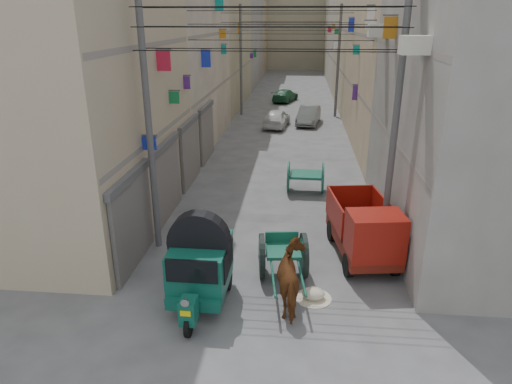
# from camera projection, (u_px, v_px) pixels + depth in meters

# --- Properties ---
(building_row_left) EXTENTS (8.00, 62.00, 14.00)m
(building_row_left) POSITION_uv_depth(u_px,v_px,m) (199.00, 25.00, 39.32)
(building_row_left) COLOR tan
(building_row_left) RESTS_ON ground
(building_row_right) EXTENTS (8.00, 62.00, 14.00)m
(building_row_right) POSITION_uv_depth(u_px,v_px,m) (388.00, 26.00, 37.90)
(building_row_right) COLOR gray
(building_row_right) RESTS_ON ground
(end_cap_building) EXTENTS (22.00, 10.00, 13.00)m
(end_cap_building) POSITION_uv_depth(u_px,v_px,m) (296.00, 22.00, 68.25)
(end_cap_building) COLOR tan
(end_cap_building) RESTS_ON ground
(shutters_left) EXTENTS (0.18, 14.40, 2.88)m
(shutters_left) POSITION_uv_depth(u_px,v_px,m) (180.00, 163.00, 18.63)
(shutters_left) COLOR #46464B
(shutters_left) RESTS_ON ground
(signboards) EXTENTS (8.22, 40.52, 5.67)m
(signboards) POSITION_uv_depth(u_px,v_px,m) (286.00, 81.00, 28.09)
(signboards) COLOR #167C40
(signboards) RESTS_ON ground
(ac_units) EXTENTS (0.70, 6.55, 3.35)m
(ac_units) POSITION_uv_depth(u_px,v_px,m) (398.00, 3.00, 13.33)
(ac_units) COLOR beige
(ac_units) RESTS_ON ground
(utility_poles) EXTENTS (7.40, 22.20, 8.00)m
(utility_poles) POSITION_uv_depth(u_px,v_px,m) (283.00, 81.00, 23.56)
(utility_poles) COLOR #4F4F51
(utility_poles) RESTS_ON ground
(overhead_cables) EXTENTS (7.40, 22.52, 1.12)m
(overhead_cables) POSITION_uv_depth(u_px,v_px,m) (282.00, 24.00, 20.15)
(overhead_cables) COLOR black
(overhead_cables) RESTS_ON ground
(auto_rickshaw) EXTENTS (1.59, 2.77, 1.94)m
(auto_rickshaw) POSITION_uv_depth(u_px,v_px,m) (200.00, 263.00, 11.69)
(auto_rickshaw) COLOR black
(auto_rickshaw) RESTS_ON ground
(tonga_cart) EXTENTS (1.50, 2.99, 1.30)m
(tonga_cart) POSITION_uv_depth(u_px,v_px,m) (283.00, 255.00, 13.06)
(tonga_cart) COLOR black
(tonga_cart) RESTS_ON ground
(mini_truck) EXTENTS (2.05, 3.68, 1.96)m
(mini_truck) POSITION_uv_depth(u_px,v_px,m) (366.00, 235.00, 13.67)
(mini_truck) COLOR black
(mini_truck) RESTS_ON ground
(second_cart) EXTENTS (1.56, 1.39, 1.36)m
(second_cart) POSITION_uv_depth(u_px,v_px,m) (306.00, 176.00, 19.41)
(second_cart) COLOR #13543F
(second_cart) RESTS_ON ground
(feed_sack) EXTENTS (0.61, 0.49, 0.30)m
(feed_sack) POSITION_uv_depth(u_px,v_px,m) (314.00, 294.00, 12.15)
(feed_sack) COLOR beige
(feed_sack) RESTS_ON ground
(horse) EXTENTS (1.18, 2.03, 1.61)m
(horse) POSITION_uv_depth(u_px,v_px,m) (294.00, 279.00, 11.59)
(horse) COLOR maroon
(horse) RESTS_ON ground
(distant_car_white) EXTENTS (1.96, 3.83, 1.25)m
(distant_car_white) POSITION_uv_depth(u_px,v_px,m) (276.00, 118.00, 31.28)
(distant_car_white) COLOR silver
(distant_car_white) RESTS_ON ground
(distant_car_grey) EXTENTS (1.86, 3.95, 1.25)m
(distant_car_grey) POSITION_uv_depth(u_px,v_px,m) (309.00, 115.00, 32.16)
(distant_car_grey) COLOR #5E6361
(distant_car_grey) RESTS_ON ground
(distant_car_green) EXTENTS (2.53, 4.05, 1.09)m
(distant_car_green) POSITION_uv_depth(u_px,v_px,m) (285.00, 95.00, 40.95)
(distant_car_green) COLOR #1E5935
(distant_car_green) RESTS_ON ground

